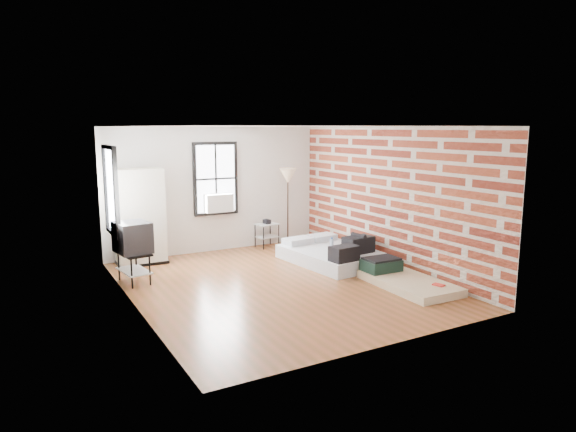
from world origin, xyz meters
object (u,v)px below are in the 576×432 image
mattress_main (335,254)px  wardrobe (140,217)px  mattress_bare (402,278)px  tv_stand (133,239)px  floor_lamp (288,179)px  side_table (267,228)px

mattress_main → wardrobe: (-3.53, 1.88, 0.80)m
mattress_bare → tv_stand: size_ratio=1.65×
mattress_bare → mattress_main: bearing=97.0°
mattress_main → floor_lamp: bearing=86.7°
mattress_bare → floor_lamp: 4.03m
mattress_main → side_table: mattress_main is taller
side_table → floor_lamp: bearing=-7.6°
mattress_main → tv_stand: bearing=165.8°
wardrobe → floor_lamp: 3.51m
mattress_main → mattress_bare: size_ratio=1.22×
mattress_bare → floor_lamp: size_ratio=1.00×
floor_lamp → tv_stand: 4.17m
tv_stand → mattress_bare: bearing=-38.8°
tv_stand → side_table: bearing=13.7°
wardrobe → tv_stand: 1.35m
mattress_main → wardrobe: wardrobe is taller
mattress_bare → wardrobe: size_ratio=0.93×
wardrobe → side_table: size_ratio=2.99×
mattress_bare → side_table: bearing=102.9°
mattress_main → mattress_bare: mattress_main is taller
wardrobe → tv_stand: size_ratio=1.77×
floor_lamp → mattress_main: bearing=-88.0°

